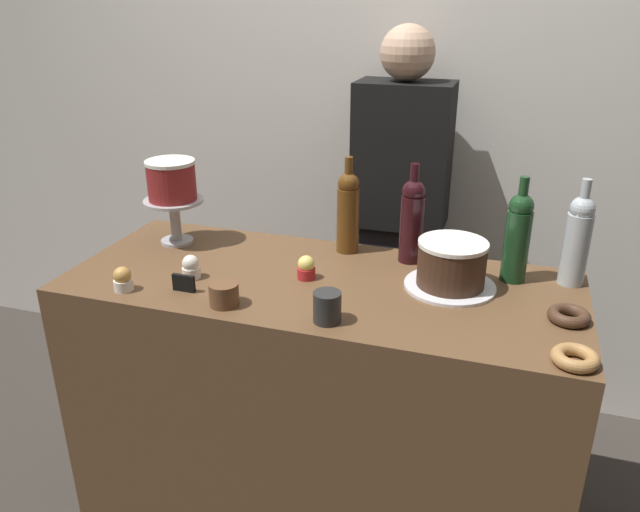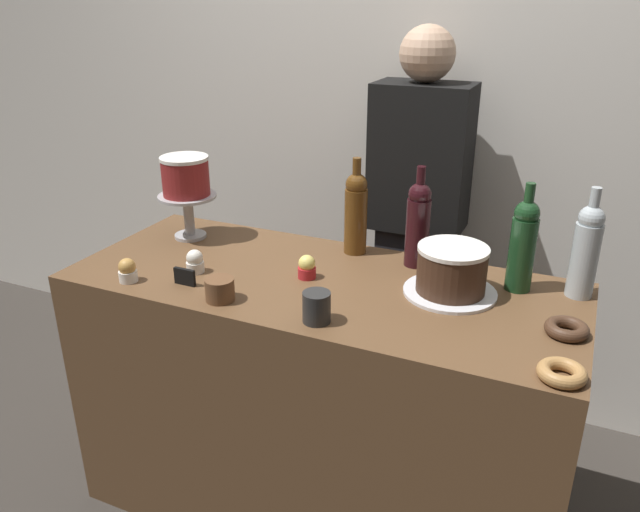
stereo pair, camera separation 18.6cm
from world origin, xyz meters
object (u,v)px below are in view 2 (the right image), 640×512
object	(u,v)px
cookie_stack	(220,289)
wine_bottle_dark_red	(418,223)
donut_chocolate	(567,329)
coffee_cup_ceramic	(317,307)
barista_figure	(416,229)
price_sign_chalkboard	(185,277)
white_layer_cake	(185,176)
cupcake_caramel	(128,271)
cupcake_vanilla	(195,262)
donut_maple	(562,373)
wine_bottle_amber	(356,212)
cupcake_lemon	(308,267)
cake_stand_pedestal	(188,209)
wine_bottle_clear	(586,249)
wine_bottle_green	(523,244)
chocolate_round_cake	(452,269)

from	to	relation	value
cookie_stack	wine_bottle_dark_red	bearing A→B (deg)	47.08
donut_chocolate	coffee_cup_ceramic	bearing A→B (deg)	-161.94
wine_bottle_dark_red	barista_figure	size ratio (longest dim) A/B	0.20
price_sign_chalkboard	barista_figure	bearing A→B (deg)	61.97
white_layer_cake	wine_bottle_dark_red	distance (m)	0.82
cupcake_caramel	cookie_stack	distance (m)	0.32
white_layer_cake	cookie_stack	xyz separation A→B (m)	(0.37, -0.38, -0.19)
cupcake_vanilla	donut_maple	distance (m)	1.11
wine_bottle_amber	donut_maple	distance (m)	0.88
cookie_stack	donut_maple	bearing A→B (deg)	-1.18
cupcake_vanilla	cupcake_lemon	bearing A→B (deg)	17.99
cake_stand_pedestal	cupcake_caramel	world-z (taller)	cake_stand_pedestal
wine_bottle_clear	cupcake_vanilla	xyz separation A→B (m)	(-1.11, -0.32, -0.11)
wine_bottle_green	cupcake_lemon	distance (m)	0.64
white_layer_cake	barista_figure	bearing A→B (deg)	38.38
wine_bottle_amber	price_sign_chalkboard	distance (m)	0.60
wine_bottle_green	wine_bottle_clear	size ratio (longest dim) A/B	1.00
cake_stand_pedestal	wine_bottle_clear	distance (m)	1.30
white_layer_cake	wine_bottle_dark_red	size ratio (longest dim) A/B	0.51
donut_chocolate	cookie_stack	xyz separation A→B (m)	(-0.92, -0.20, 0.02)
donut_chocolate	cupcake_vanilla	bearing A→B (deg)	-176.58
cake_stand_pedestal	barista_figure	size ratio (longest dim) A/B	0.13
cake_stand_pedestal	wine_bottle_amber	distance (m)	0.60
cake_stand_pedestal	wine_bottle_green	bearing A→B (deg)	2.19
white_layer_cake	wine_bottle_amber	xyz separation A→B (m)	(0.59, 0.11, -0.08)
chocolate_round_cake	donut_maple	xyz separation A→B (m)	(0.33, -0.33, -0.06)
donut_chocolate	cookie_stack	bearing A→B (deg)	-167.79
cake_stand_pedestal	donut_maple	bearing A→B (deg)	-17.13
cake_stand_pedestal	cupcake_vanilla	xyz separation A→B (m)	(0.19, -0.25, -0.07)
cookie_stack	coffee_cup_ceramic	size ratio (longest dim) A/B	0.99
wine_bottle_green	price_sign_chalkboard	size ratio (longest dim) A/B	4.65
wine_bottle_clear	cupcake_lemon	xyz separation A→B (m)	(-0.77, -0.21, -0.11)
donut_maple	barista_figure	size ratio (longest dim) A/B	0.07
wine_bottle_amber	cookie_stack	xyz separation A→B (m)	(-0.22, -0.49, -0.11)
wine_bottle_dark_red	donut_maple	bearing A→B (deg)	-45.44
donut_maple	cupcake_lemon	bearing A→B (deg)	161.01
cupcake_lemon	donut_maple	world-z (taller)	cupcake_lemon
cake_stand_pedestal	chocolate_round_cake	distance (m)	0.96
cookie_stack	barista_figure	distance (m)	0.98
chocolate_round_cake	price_sign_chalkboard	bearing A→B (deg)	-160.21
cupcake_caramel	cookie_stack	size ratio (longest dim) A/B	0.88
white_layer_cake	barista_figure	xyz separation A→B (m)	(0.68, 0.54, -0.28)
white_layer_cake	donut_chocolate	distance (m)	1.32
donut_maple	coffee_cup_ceramic	distance (m)	0.62
wine_bottle_amber	cupcake_vanilla	world-z (taller)	wine_bottle_amber
cupcake_caramel	wine_bottle_amber	bearing A→B (deg)	42.47
wine_bottle_amber	donut_chocolate	distance (m)	0.77
wine_bottle_amber	cookie_stack	size ratio (longest dim) A/B	3.87
wine_bottle_dark_red	cupcake_lemon	xyz separation A→B (m)	(-0.28, -0.23, -0.11)
wine_bottle_amber	cookie_stack	bearing A→B (deg)	-114.25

